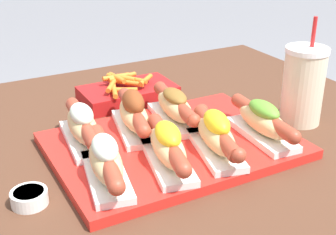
{
  "coord_description": "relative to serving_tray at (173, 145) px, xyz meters",
  "views": [
    {
      "loc": [
        -0.42,
        -0.75,
        1.16
      ],
      "look_at": [
        -0.04,
        -0.05,
        0.8
      ],
      "focal_mm": 50.0,
      "sensor_mm": 36.0,
      "label": 1
    }
  ],
  "objects": [
    {
      "name": "hot_dog_6",
      "position": [
        0.05,
        0.07,
        0.04
      ],
      "size": [
        0.08,
        0.21,
        0.07
      ],
      "color": "white",
      "rests_on": "serving_tray"
    },
    {
      "name": "hot_dog_0",
      "position": [
        -0.16,
        -0.06,
        0.04
      ],
      "size": [
        0.09,
        0.2,
        0.07
      ],
      "color": "white",
      "rests_on": "serving_tray"
    },
    {
      "name": "fries_basket",
      "position": [
        0.02,
        0.26,
        0.01
      ],
      "size": [
        0.21,
        0.13,
        0.06
      ],
      "color": "#B21919",
      "rests_on": "patio_table"
    },
    {
      "name": "hot_dog_2",
      "position": [
        0.05,
        -0.07,
        0.04
      ],
      "size": [
        0.1,
        0.2,
        0.08
      ],
      "color": "white",
      "rests_on": "serving_tray"
    },
    {
      "name": "serving_tray",
      "position": [
        0.0,
        0.0,
        0.0
      ],
      "size": [
        0.44,
        0.32,
        0.02
      ],
      "color": "red",
      "rests_on": "patio_table"
    },
    {
      "name": "hot_dog_3",
      "position": [
        0.16,
        -0.06,
        0.04
      ],
      "size": [
        0.07,
        0.21,
        0.07
      ],
      "color": "white",
      "rests_on": "serving_tray"
    },
    {
      "name": "drink_cup",
      "position": [
        0.29,
        -0.02,
        0.07
      ],
      "size": [
        0.09,
        0.09,
        0.22
      ],
      "color": "beige",
      "rests_on": "patio_table"
    },
    {
      "name": "sauce_bowl",
      "position": [
        -0.28,
        -0.05,
        0.0
      ],
      "size": [
        0.06,
        0.06,
        0.02
      ],
      "color": "white",
      "rests_on": "patio_table"
    },
    {
      "name": "hot_dog_1",
      "position": [
        -0.05,
        -0.07,
        0.04
      ],
      "size": [
        0.1,
        0.2,
        0.07
      ],
      "color": "white",
      "rests_on": "serving_tray"
    },
    {
      "name": "hot_dog_4",
      "position": [
        -0.15,
        0.07,
        0.04
      ],
      "size": [
        0.08,
        0.21,
        0.07
      ],
      "color": "white",
      "rests_on": "serving_tray"
    },
    {
      "name": "hot_dog_5",
      "position": [
        -0.05,
        0.08,
        0.04
      ],
      "size": [
        0.1,
        0.2,
        0.08
      ],
      "color": "white",
      "rests_on": "serving_tray"
    }
  ]
}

